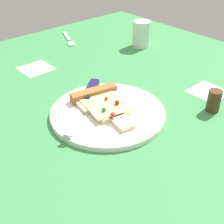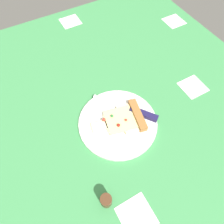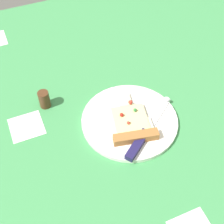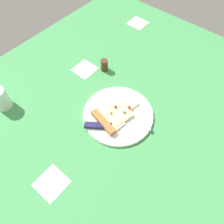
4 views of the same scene
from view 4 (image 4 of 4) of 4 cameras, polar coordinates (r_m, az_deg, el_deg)
name	(u,v)px [view 4 (image 4 of 4)]	position (r cm, az deg, el deg)	size (l,w,h in cm)	color
ground_plane	(132,116)	(83.39, 5.44, -1.08)	(133.78, 133.78, 3.00)	#3D8C4C
plate	(118,115)	(80.89, 1.63, -0.72)	(26.77, 26.77, 1.22)	white
pizza_slice	(113,116)	(78.82, 0.20, -1.14)	(18.63, 12.90, 2.50)	beige
knife	(111,126)	(76.78, -0.35, -3.92)	(16.03, 20.50, 2.45)	silver
drinking_glass	(0,99)	(90.85, -27.83, 3.15)	(6.19, 6.19, 8.88)	silver
pepper_shaker	(104,65)	(94.91, -2.08, 12.49)	(3.16, 3.16, 5.35)	#4C2D19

